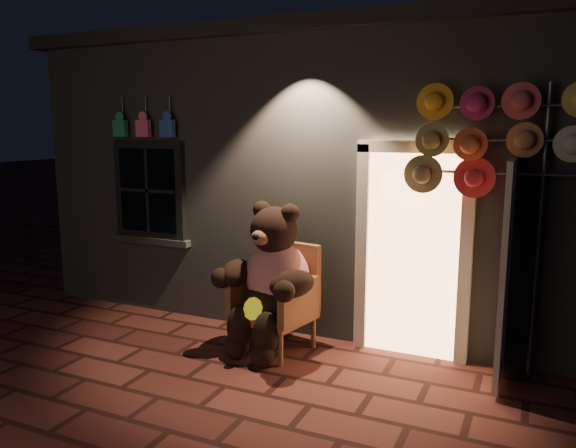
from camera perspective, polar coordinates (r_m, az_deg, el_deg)
The scene contains 5 objects.
ground at distance 5.33m, azimuth -6.45°, elevation -16.07°, with size 60.00×60.00×0.00m, color #592822.
shop_building at distance 8.47m, azimuth 7.36°, elevation 5.83°, with size 7.30×5.95×3.51m.
wicker_armchair at distance 5.96m, azimuth -0.96°, elevation -7.39°, with size 0.88×0.82×1.11m.
teddy_bear at distance 5.79m, azimuth -1.74°, elevation -5.67°, with size 1.12×0.97×1.58m.
hat_rack at distance 5.39m, azimuth 19.90°, elevation 8.41°, with size 1.54×0.22×2.73m.
Camera 1 is at (2.49, -4.09, 2.33)m, focal length 35.00 mm.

